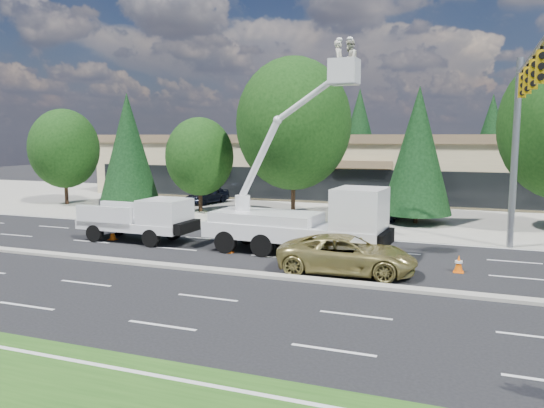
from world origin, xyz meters
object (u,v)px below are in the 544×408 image
at_px(bucket_truck, 309,211).
at_px(signal_mast, 521,120).
at_px(utility_pickup, 142,224).
at_px(minivan, 347,254).

bearing_deg(bucket_truck, signal_mast, 22.08).
relative_size(utility_pickup, minivan, 1.10).
height_order(bucket_truck, minivan, bucket_truck).
relative_size(bucket_truck, minivan, 1.76).
height_order(signal_mast, minivan, signal_mast).
relative_size(signal_mast, minivan, 1.88).
bearing_deg(signal_mast, utility_pickup, -170.78).
distance_m(utility_pickup, bucket_truck, 8.96).
bearing_deg(minivan, signal_mast, -53.68).
height_order(utility_pickup, bucket_truck, bucket_truck).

